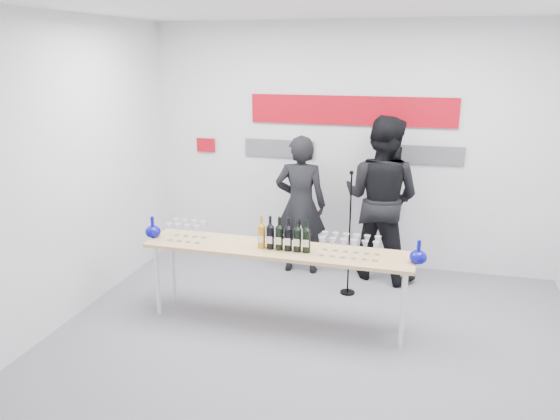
{
  "coord_description": "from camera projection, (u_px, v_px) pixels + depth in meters",
  "views": [
    {
      "loc": [
        0.87,
        -4.67,
        2.63
      ],
      "look_at": [
        -0.44,
        0.26,
        1.15
      ],
      "focal_mm": 35.0,
      "sensor_mm": 36.0,
      "label": 1
    }
  ],
  "objects": [
    {
      "name": "glasses_left",
      "position": [
        187.0,
        231.0,
        5.54
      ],
      "size": [
        0.37,
        0.23,
        0.18
      ],
      "color": "silver",
      "rests_on": "tasting_table"
    },
    {
      "name": "signage",
      "position": [
        346.0,
        122.0,
        6.62
      ],
      "size": [
        3.38,
        0.02,
        0.79
      ],
      "color": "#AD0714",
      "rests_on": "back_wall"
    },
    {
      "name": "presenter_left",
      "position": [
        301.0,
        205.0,
        6.6
      ],
      "size": [
        0.65,
        0.46,
        1.7
      ],
      "primitive_type": "imported",
      "rotation": [
        0.0,
        0.0,
        3.23
      ],
      "color": "black",
      "rests_on": "ground"
    },
    {
      "name": "tasting_table",
      "position": [
        277.0,
        254.0,
        5.33
      ],
      "size": [
        2.65,
        0.57,
        0.79
      ],
      "rotation": [
        0.0,
        0.0,
        -0.02
      ],
      "color": "#DCBC76",
      "rests_on": "ground"
    },
    {
      "name": "presenter_right",
      "position": [
        381.0,
        199.0,
        6.4
      ],
      "size": [
        1.13,
        1.0,
        1.94
      ],
      "primitive_type": "imported",
      "rotation": [
        0.0,
        0.0,
        2.82
      ],
      "color": "black",
      "rests_on": "ground"
    },
    {
      "name": "decanter_right",
      "position": [
        419.0,
        251.0,
        4.92
      ],
      "size": [
        0.16,
        0.16,
        0.21
      ],
      "primitive_type": null,
      "color": "#070990",
      "rests_on": "tasting_table"
    },
    {
      "name": "wine_bottles",
      "position": [
        284.0,
        234.0,
        5.22
      ],
      "size": [
        0.53,
        0.08,
        0.33
      ],
      "rotation": [
        0.0,
        0.0,
        -0.02
      ],
      "color": "#BF7F19",
      "rests_on": "tasting_table"
    },
    {
      "name": "mic_stand",
      "position": [
        349.0,
        257.0,
        6.06
      ],
      "size": [
        0.17,
        0.17,
        1.42
      ],
      "rotation": [
        0.0,
        0.0,
        -0.42
      ],
      "color": "black",
      "rests_on": "ground"
    },
    {
      "name": "back_wall",
      "position": [
        350.0,
        147.0,
        6.72
      ],
      "size": [
        5.0,
        0.04,
        3.0
      ],
      "primitive_type": "cube",
      "color": "silver",
      "rests_on": "ground"
    },
    {
      "name": "decanter_left",
      "position": [
        153.0,
        227.0,
        5.62
      ],
      "size": [
        0.16,
        0.16,
        0.21
      ],
      "primitive_type": null,
      "color": "#070990",
      "rests_on": "tasting_table"
    },
    {
      "name": "glasses_right",
      "position": [
        350.0,
        246.0,
        5.1
      ],
      "size": [
        0.57,
        0.23,
        0.18
      ],
      "color": "silver",
      "rests_on": "tasting_table"
    },
    {
      "name": "ground",
      "position": [
        317.0,
        334.0,
        5.28
      ],
      "size": [
        5.0,
        5.0,
        0.0
      ],
      "primitive_type": "plane",
      "color": "slate",
      "rests_on": "ground"
    }
  ]
}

